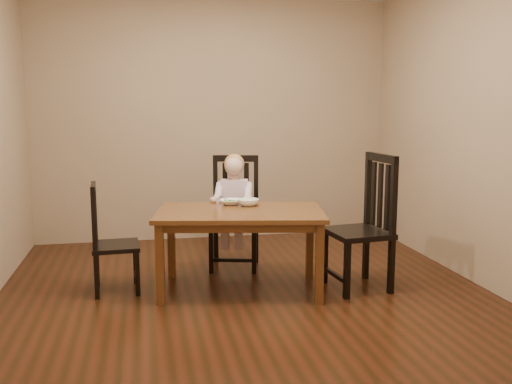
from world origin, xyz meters
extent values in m
cube|color=#3B190C|center=(0.00, 0.00, 0.00)|extent=(4.00, 4.00, 0.01)
cube|color=#9E8464|center=(0.00, 2.00, 1.35)|extent=(4.00, 0.01, 2.70)
cube|color=#9E8464|center=(0.00, -2.00, 1.35)|extent=(4.00, 0.01, 2.70)
cube|color=#9E8464|center=(2.00, 0.00, 1.35)|extent=(0.01, 4.00, 2.70)
cube|color=#482810|center=(-0.03, 0.07, 0.66)|extent=(1.48, 1.04, 0.04)
cube|color=#482810|center=(-0.03, 0.07, 0.60)|extent=(1.35, 0.91, 0.07)
cube|color=#482810|center=(-0.69, -0.16, 0.32)|extent=(0.07, 0.07, 0.64)
cube|color=#482810|center=(0.51, -0.37, 0.32)|extent=(0.07, 0.07, 0.64)
cube|color=#482810|center=(-0.57, 0.52, 0.32)|extent=(0.07, 0.07, 0.64)
cube|color=#482810|center=(0.64, 0.30, 0.32)|extent=(0.07, 0.07, 0.64)
cube|color=black|center=(0.02, 0.73, 0.44)|extent=(0.55, 0.53, 0.04)
cube|color=black|center=(0.26, 0.86, 0.21)|extent=(0.05, 0.05, 0.42)
cube|color=black|center=(-0.12, 0.95, 0.21)|extent=(0.05, 0.05, 0.42)
cube|color=black|center=(0.17, 0.50, 0.21)|extent=(0.05, 0.05, 0.42)
cube|color=black|center=(-0.21, 0.59, 0.21)|extent=(0.05, 0.05, 0.42)
cube|color=black|center=(0.26, 0.86, 0.76)|extent=(0.05, 0.05, 0.59)
cube|color=black|center=(-0.12, 0.95, 0.76)|extent=(0.05, 0.05, 0.59)
cube|color=black|center=(0.07, 0.91, 1.02)|extent=(0.43, 0.14, 0.06)
cube|color=black|center=(0.17, 0.88, 0.73)|extent=(0.05, 0.03, 0.51)
cube|color=black|center=(0.07, 0.91, 0.73)|extent=(0.05, 0.03, 0.51)
cube|color=black|center=(-0.03, 0.93, 0.73)|extent=(0.05, 0.03, 0.51)
cube|color=black|center=(-1.04, 0.25, 0.38)|extent=(0.40, 0.41, 0.04)
cube|color=black|center=(-1.21, 0.41, 0.18)|extent=(0.04, 0.04, 0.36)
cube|color=black|center=(-1.19, 0.07, 0.18)|extent=(0.04, 0.04, 0.36)
cube|color=black|center=(-0.89, 0.43, 0.18)|extent=(0.04, 0.04, 0.36)
cube|color=black|center=(-0.87, 0.09, 0.18)|extent=(0.04, 0.04, 0.36)
cube|color=black|center=(-1.21, 0.41, 0.65)|extent=(0.04, 0.04, 0.51)
cube|color=black|center=(-1.19, 0.07, 0.65)|extent=(0.04, 0.04, 0.51)
cube|color=black|center=(-1.20, 0.24, 0.88)|extent=(0.05, 0.37, 0.05)
cube|color=black|center=(-1.20, 0.33, 0.63)|extent=(0.02, 0.04, 0.43)
cube|color=black|center=(-1.20, 0.24, 0.63)|extent=(0.02, 0.04, 0.43)
cube|color=black|center=(-1.19, 0.15, 0.63)|extent=(0.02, 0.04, 0.43)
cube|color=black|center=(0.94, -0.07, 0.48)|extent=(0.52, 0.54, 0.04)
cube|color=black|center=(1.16, -0.25, 0.23)|extent=(0.05, 0.05, 0.45)
cube|color=black|center=(1.11, 0.16, 0.23)|extent=(0.05, 0.05, 0.45)
cube|color=black|center=(0.77, -0.30, 0.23)|extent=(0.05, 0.05, 0.45)
cube|color=black|center=(0.72, 0.12, 0.23)|extent=(0.05, 0.05, 0.45)
cube|color=black|center=(1.16, -0.25, 0.81)|extent=(0.05, 0.05, 0.63)
cube|color=black|center=(1.11, 0.16, 0.81)|extent=(0.05, 0.05, 0.63)
cube|color=black|center=(1.14, -0.05, 1.10)|extent=(0.09, 0.47, 0.07)
cube|color=black|center=(1.15, -0.16, 0.78)|extent=(0.03, 0.05, 0.54)
cube|color=black|center=(1.14, -0.05, 0.78)|extent=(0.03, 0.05, 0.54)
cube|color=black|center=(1.12, 0.06, 0.78)|extent=(0.03, 0.05, 0.54)
imported|color=white|center=(-0.07, 0.35, 0.70)|extent=(0.19, 0.19, 0.05)
imported|color=white|center=(0.07, 0.27, 0.71)|extent=(0.19, 0.19, 0.06)
cube|color=silver|center=(-0.11, 0.33, 0.73)|extent=(0.09, 0.10, 0.05)
cube|color=silver|center=(-0.11, 0.33, 0.71)|extent=(0.04, 0.04, 0.01)
camera|label=1|loc=(-0.80, -4.45, 1.56)|focal=40.00mm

